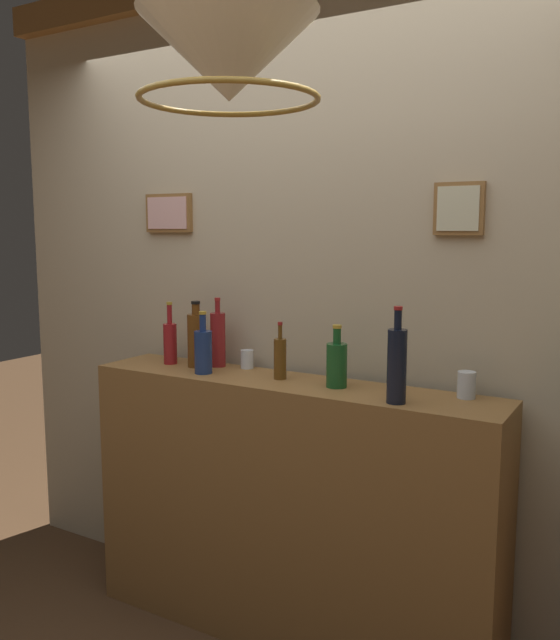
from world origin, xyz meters
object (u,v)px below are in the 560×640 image
liquor_bottle_port (280,358)px  pendant_lamp (229,60)px  liquor_bottle_amaro (397,364)px  liquor_bottle_gin (196,339)px  glass_tumbler_rocks (247,359)px  liquor_bottle_tequila (218,339)px  liquor_bottle_rum (337,364)px  glass_tumbler_highball (466,385)px  liquor_bottle_brandy (203,350)px  liquor_bottle_whiskey (170,342)px

liquor_bottle_port → pendant_lamp: pendant_lamp is taller
liquor_bottle_amaro → liquor_bottle_gin: bearing=172.3°
glass_tumbler_rocks → liquor_bottle_amaro: bearing=-15.9°
liquor_bottle_amaro → liquor_bottle_tequila: (-0.89, 0.19, -0.01)m
liquor_bottle_rum → glass_tumbler_highball: (0.47, 0.09, -0.04)m
glass_tumbler_rocks → liquor_bottle_rum: bearing=-13.1°
liquor_bottle_brandy → liquor_bottle_amaro: bearing=-2.7°
liquor_bottle_port → pendant_lamp: bearing=-68.6°
liquor_bottle_brandy → liquor_bottle_rum: liquor_bottle_brandy is taller
liquor_bottle_tequila → liquor_bottle_brandy: 0.15m
liquor_bottle_whiskey → liquor_bottle_rum: bearing=-1.3°
liquor_bottle_brandy → pendant_lamp: 1.33m
pendant_lamp → glass_tumbler_rocks: bearing=121.1°
liquor_bottle_port → liquor_bottle_gin: bearing=177.7°
liquor_bottle_amaro → liquor_bottle_rum: 0.30m
liquor_bottle_whiskey → glass_tumbler_highball: liquor_bottle_whiskey is taller
liquor_bottle_tequila → liquor_bottle_amaro: bearing=-11.8°
liquor_bottle_whiskey → liquor_bottle_brandy: 0.26m
liquor_bottle_port → liquor_bottle_gin: (-0.43, 0.02, 0.04)m
glass_tumbler_rocks → liquor_bottle_gin: bearing=-157.3°
liquor_bottle_rum → pendant_lamp: size_ratio=0.47×
liquor_bottle_rum → liquor_bottle_gin: bearing=177.9°
liquor_bottle_port → pendant_lamp: size_ratio=0.46×
liquor_bottle_tequila → glass_tumbler_highball: size_ratio=3.16×
liquor_bottle_port → liquor_bottle_rum: size_ratio=0.97×
liquor_bottle_whiskey → liquor_bottle_tequila: 0.23m
pendant_lamp → liquor_bottle_amaro: bearing=70.7°
liquor_bottle_whiskey → liquor_bottle_amaro: liquor_bottle_amaro is taller
liquor_bottle_amaro → glass_tumbler_rocks: 0.80m
liquor_bottle_gin → glass_tumbler_highball: size_ratio=3.02×
liquor_bottle_whiskey → liquor_bottle_port: liquor_bottle_whiskey is taller
liquor_bottle_amaro → glass_tumbler_highball: bearing=45.1°
glass_tumbler_rocks → glass_tumbler_highball: (0.95, -0.03, 0.01)m
liquor_bottle_whiskey → liquor_bottle_tequila: size_ratio=0.92×
liquor_bottle_gin → glass_tumbler_highball: 1.16m
glass_tumbler_highball → liquor_bottle_tequila: bearing=-179.7°
liquor_bottle_amaro → glass_tumbler_highball: (0.19, 0.19, -0.09)m
liquor_bottle_rum → glass_tumbler_highball: liquor_bottle_rum is taller
liquor_bottle_tequila → liquor_bottle_whiskey: bearing=-164.1°
liquor_bottle_amaro → pendant_lamp: pendant_lamp is taller
liquor_bottle_brandy → liquor_bottle_gin: bearing=139.6°
liquor_bottle_rum → glass_tumbler_highball: size_ratio=2.50×
liquor_bottle_rum → glass_tumbler_rocks: liquor_bottle_rum is taller
liquor_bottle_gin → liquor_bottle_tequila: bearing=36.1°
liquor_bottle_port → liquor_bottle_rum: liquor_bottle_rum is taller
liquor_bottle_whiskey → liquor_bottle_gin: 0.14m
liquor_bottle_whiskey → liquor_bottle_brandy: bearing=-18.6°
liquor_bottle_tequila → liquor_bottle_gin: size_ratio=1.05×
liquor_bottle_amaro → glass_tumbler_highball: 0.28m
liquor_bottle_tequila → liquor_bottle_brandy: (0.03, -0.14, -0.03)m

